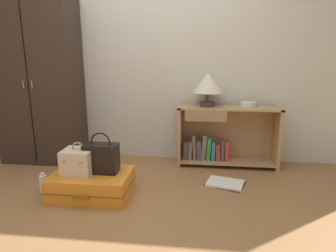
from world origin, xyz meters
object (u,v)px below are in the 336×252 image
(wardrobe, at_px, (40,83))
(open_book_on_floor, at_px, (225,183))
(handbag, at_px, (101,158))
(bookshelf, at_px, (222,137))
(suitcase_large, at_px, (92,184))
(bowl, at_px, (248,104))
(table_lamp, at_px, (208,84))
(train_case, at_px, (79,161))
(bottle, at_px, (43,183))

(wardrobe, relative_size, open_book_on_floor, 4.29)
(handbag, xyz_separation_m, open_book_on_floor, (1.14, 0.34, -0.34))
(bookshelf, xyz_separation_m, suitcase_large, (-1.23, -0.93, -0.23))
(bowl, relative_size, handbag, 0.46)
(table_lamp, distance_m, suitcase_large, 1.63)
(suitcase_large, bearing_deg, open_book_on_floor, 16.90)
(suitcase_large, relative_size, train_case, 2.39)
(wardrobe, xyz_separation_m, open_book_on_floor, (2.15, -0.48, -0.94))
(bowl, relative_size, bottle, 0.90)
(bowl, bearing_deg, wardrobe, -177.80)
(wardrobe, bearing_deg, bowl, 2.20)
(bookshelf, bearing_deg, suitcase_large, -142.91)
(handbag, bearing_deg, table_lamp, 43.13)
(wardrobe, distance_m, bookshelf, 2.23)
(bowl, bearing_deg, open_book_on_floor, -114.92)
(bookshelf, relative_size, suitcase_large, 1.61)
(bowl, height_order, open_book_on_floor, bowl)
(table_lamp, height_order, train_case, table_lamp)
(bookshelf, relative_size, train_case, 3.86)
(bookshelf, height_order, train_case, bookshelf)
(bookshelf, relative_size, open_book_on_floor, 2.59)
(train_case, height_order, open_book_on_floor, train_case)
(wardrobe, bearing_deg, handbag, -39.03)
(bowl, bearing_deg, table_lamp, -178.28)
(train_case, bearing_deg, bookshelf, 35.31)
(bookshelf, bearing_deg, bowl, 3.79)
(bowl, bearing_deg, suitcase_large, -147.72)
(wardrobe, xyz_separation_m, table_lamp, (1.96, 0.08, 0.00))
(bottle, bearing_deg, open_book_on_floor, 12.49)
(bowl, xyz_separation_m, suitcase_large, (-1.50, -0.95, -0.61))
(handbag, relative_size, open_book_on_floor, 0.85)
(bookshelf, xyz_separation_m, bowl, (0.27, 0.02, 0.38))
(train_case, distance_m, open_book_on_floor, 1.43)
(table_lamp, xyz_separation_m, bowl, (0.46, 0.01, -0.23))
(table_lamp, distance_m, handbag, 1.44)
(wardrobe, xyz_separation_m, train_case, (0.81, -0.87, -0.62))
(table_lamp, bearing_deg, train_case, -140.42)
(suitcase_large, xyz_separation_m, open_book_on_floor, (1.23, 0.37, -0.10))
(wardrobe, height_order, bookshelf, wardrobe)
(bottle, relative_size, open_book_on_floor, 0.43)
(suitcase_large, bearing_deg, bowl, 32.28)
(bottle, bearing_deg, wardrobe, 117.32)
(train_case, distance_m, bottle, 0.44)
(table_lamp, bearing_deg, handbag, -136.87)
(wardrobe, relative_size, handbag, 5.05)
(bowl, relative_size, open_book_on_floor, 0.39)
(bookshelf, xyz_separation_m, bottle, (-1.70, -0.93, -0.25))
(bowl, distance_m, bottle, 2.28)
(train_case, relative_size, handbag, 0.79)
(bookshelf, relative_size, handbag, 3.05)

